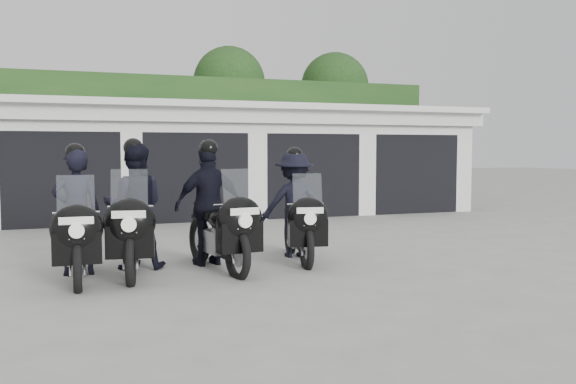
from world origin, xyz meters
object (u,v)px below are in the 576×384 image
object	(u,v)px
police_bike_b	(134,214)
police_bike_d	(296,210)
police_bike_c	(214,212)
police_bike_a	(77,224)

from	to	relation	value
police_bike_b	police_bike_d	distance (m)	2.63
police_bike_d	police_bike_b	bearing A→B (deg)	-165.54
police_bike_c	police_bike_d	world-z (taller)	police_bike_c
police_bike_d	police_bike_c	bearing A→B (deg)	-159.29
police_bike_d	police_bike_a	bearing A→B (deg)	-161.82
police_bike_a	police_bike_b	distance (m)	0.85
police_bike_a	police_bike_d	xyz separation A→B (m)	(3.41, 0.49, 0.04)
police_bike_a	police_bike_b	xyz separation A→B (m)	(0.79, 0.29, 0.08)
police_bike_b	police_bike_c	world-z (taller)	police_bike_b
police_bike_c	police_bike_b	bearing A→B (deg)	168.16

